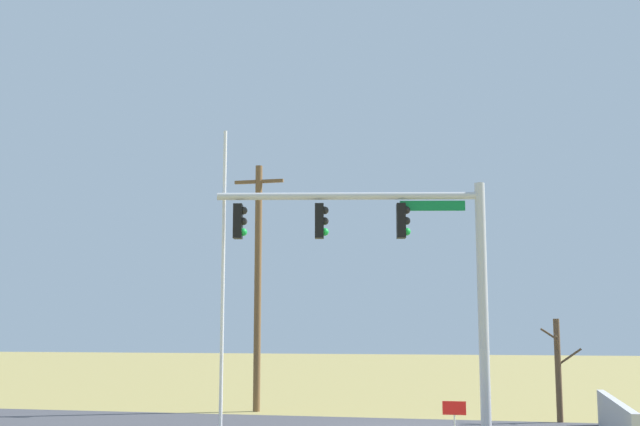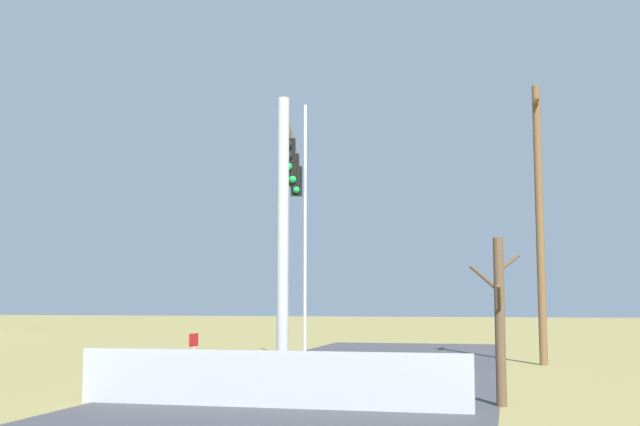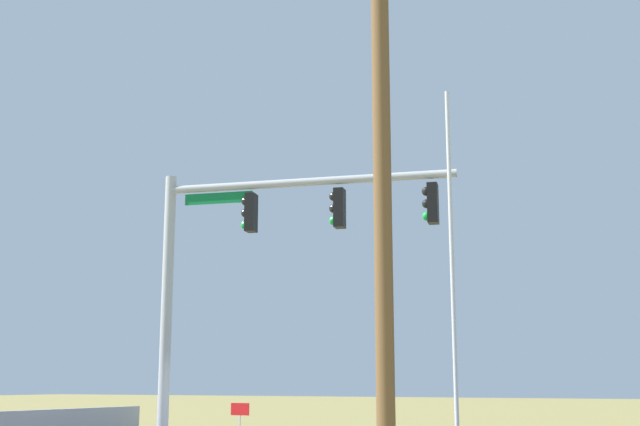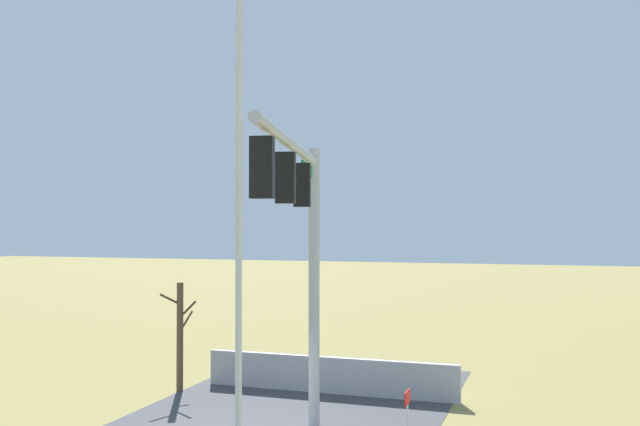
{
  "view_description": "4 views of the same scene",
  "coord_description": "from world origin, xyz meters",
  "px_view_note": "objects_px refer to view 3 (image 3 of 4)",
  "views": [
    {
      "loc": [
        3.06,
        -23.61,
        2.88
      ],
      "look_at": [
        -2.18,
        -1.47,
        6.19
      ],
      "focal_mm": 45.72,
      "sensor_mm": 36.0,
      "label": 1
    },
    {
      "loc": [
        20.63,
        4.23,
        2.05
      ],
      "look_at": [
        -2.4,
        -1.18,
        4.63
      ],
      "focal_mm": 45.05,
      "sensor_mm": 36.0,
      "label": 2
    },
    {
      "loc": [
        -10.56,
        16.11,
        1.77
      ],
      "look_at": [
        -1.41,
        -2.22,
        5.89
      ],
      "focal_mm": 47.29,
      "sensor_mm": 36.0,
      "label": 3
    },
    {
      "loc": [
        -14.07,
        -6.63,
        4.98
      ],
      "look_at": [
        -1.92,
        -2.56,
        5.23
      ],
      "focal_mm": 38.67,
      "sensor_mm": 36.0,
      "label": 4
    }
  ],
  "objects_px": {
    "flagpole": "(452,270)",
    "open_sign": "(240,415)",
    "utility_pole": "(382,173)",
    "signal_mast": "(250,250)"
  },
  "relations": [
    {
      "from": "signal_mast",
      "to": "flagpole",
      "type": "distance_m",
      "value": 5.01
    },
    {
      "from": "flagpole",
      "to": "utility_pole",
      "type": "distance_m",
      "value": 7.63
    },
    {
      "from": "signal_mast",
      "to": "flagpole",
      "type": "xyz_separation_m",
      "value": [
        -4.9,
        -0.79,
        -0.7
      ]
    },
    {
      "from": "utility_pole",
      "to": "open_sign",
      "type": "xyz_separation_m",
      "value": [
        7.73,
        -8.74,
        -3.8
      ]
    },
    {
      "from": "flagpole",
      "to": "utility_pole",
      "type": "height_order",
      "value": "utility_pole"
    },
    {
      "from": "utility_pole",
      "to": "signal_mast",
      "type": "bearing_deg",
      "value": -46.94
    },
    {
      "from": "signal_mast",
      "to": "utility_pole",
      "type": "bearing_deg",
      "value": 133.06
    },
    {
      "from": "flagpole",
      "to": "utility_pole",
      "type": "relative_size",
      "value": 0.94
    },
    {
      "from": "flagpole",
      "to": "open_sign",
      "type": "xyz_separation_m",
      "value": [
        6.37,
        -1.25,
        -3.36
      ]
    },
    {
      "from": "flagpole",
      "to": "utility_pole",
      "type": "xyz_separation_m",
      "value": [
        -1.37,
        7.49,
        0.44
      ]
    }
  ]
}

